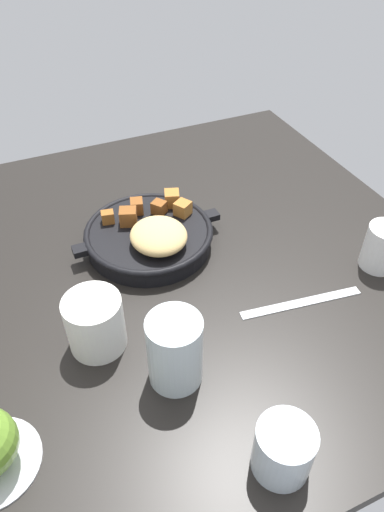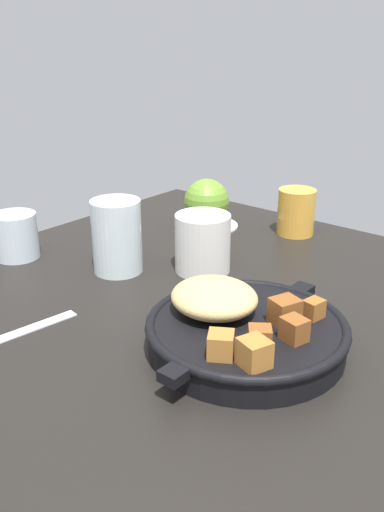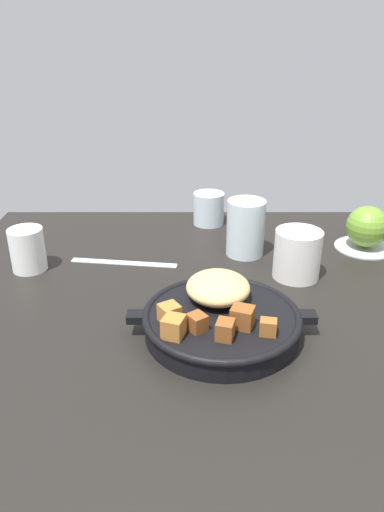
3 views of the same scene
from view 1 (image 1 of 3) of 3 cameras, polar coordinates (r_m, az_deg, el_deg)
name	(u,v)px [view 1 (image 1 of 3)]	position (r cm, az deg, el deg)	size (l,w,h in cm)	color
ground_plane	(168,267)	(84.10, -2.92, -1.29)	(96.78, 92.91, 2.40)	black
cast_iron_skillet	(150,235)	(85.06, -5.08, 2.59)	(27.62, 23.31, 7.26)	black
butter_knife	(301,302)	(78.04, 13.12, -5.50)	(20.68, 1.60, 0.36)	silver
white_creamer_pitcher	(382,247)	(86.26, 22.09, 1.01)	(6.33, 6.33, 8.10)	white
ceramic_mug_white	(95,323)	(68.99, -11.67, -7.99)	(8.36, 8.36, 8.88)	silver
water_glass_short	(283,449)	(59.29, 11.02, -22.03)	(7.04, 7.04, 7.30)	silver
water_glass_tall	(175,351)	(63.24, -2.09, -11.40)	(7.48, 7.48, 11.14)	silver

